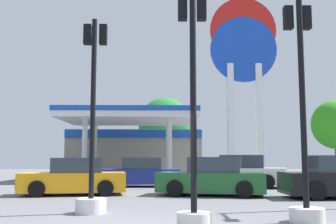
{
  "coord_description": "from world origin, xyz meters",
  "views": [
    {
      "loc": [
        0.59,
        -8.26,
        1.46
      ],
      "look_at": [
        1.03,
        18.35,
        4.46
      ],
      "focal_mm": 43.56,
      "sensor_mm": 36.0,
      "label": 1
    }
  ],
  "objects_px": {
    "car_4": "(74,178)",
    "car_6": "(241,173)",
    "tree_1": "(165,124)",
    "traffic_signal_3": "(304,146)",
    "traffic_signal_1": "(92,154)",
    "tree_2": "(336,124)",
    "traffic_signal_0": "(193,136)",
    "car_1": "(140,173)",
    "station_pole_sign": "(244,62)",
    "car_0": "(212,178)"
  },
  "relations": [
    {
      "from": "car_4",
      "to": "tree_1",
      "type": "distance_m",
      "value": 19.94
    },
    {
      "from": "traffic_signal_1",
      "to": "traffic_signal_3",
      "type": "xyz_separation_m",
      "value": [
        5.17,
        -1.6,
        0.15
      ]
    },
    {
      "from": "car_6",
      "to": "tree_2",
      "type": "xyz_separation_m",
      "value": [
        11.88,
        16.12,
        3.75
      ]
    },
    {
      "from": "traffic_signal_1",
      "to": "tree_2",
      "type": "relative_size",
      "value": 0.79
    },
    {
      "from": "station_pole_sign",
      "to": "traffic_signal_1",
      "type": "distance_m",
      "value": 17.66
    },
    {
      "from": "traffic_signal_0",
      "to": "traffic_signal_3",
      "type": "height_order",
      "value": "traffic_signal_0"
    },
    {
      "from": "car_6",
      "to": "tree_1",
      "type": "xyz_separation_m",
      "value": [
        -3.69,
        15.07,
        3.67
      ]
    },
    {
      "from": "car_6",
      "to": "tree_2",
      "type": "bearing_deg",
      "value": 53.61
    },
    {
      "from": "traffic_signal_0",
      "to": "traffic_signal_1",
      "type": "height_order",
      "value": "traffic_signal_1"
    },
    {
      "from": "car_4",
      "to": "car_6",
      "type": "relative_size",
      "value": 0.89
    },
    {
      "from": "traffic_signal_1",
      "to": "tree_1",
      "type": "height_order",
      "value": "tree_1"
    },
    {
      "from": "car_6",
      "to": "traffic_signal_3",
      "type": "relative_size",
      "value": 0.92
    },
    {
      "from": "station_pole_sign",
      "to": "tree_1",
      "type": "relative_size",
      "value": 1.79
    },
    {
      "from": "tree_2",
      "to": "car_4",
      "type": "bearing_deg",
      "value": -133.59
    },
    {
      "from": "car_4",
      "to": "traffic_signal_3",
      "type": "relative_size",
      "value": 0.82
    },
    {
      "from": "tree_1",
      "to": "car_0",
      "type": "bearing_deg",
      "value": -85.03
    },
    {
      "from": "traffic_signal_3",
      "to": "traffic_signal_1",
      "type": "bearing_deg",
      "value": 162.79
    },
    {
      "from": "car_4",
      "to": "tree_2",
      "type": "relative_size",
      "value": 0.64
    },
    {
      "from": "car_0",
      "to": "traffic_signal_0",
      "type": "distance_m",
      "value": 7.29
    },
    {
      "from": "car_1",
      "to": "car_4",
      "type": "xyz_separation_m",
      "value": [
        -2.38,
        -4.74,
        -0.0
      ]
    },
    {
      "from": "traffic_signal_1",
      "to": "car_0",
      "type": "bearing_deg",
      "value": 52.38
    },
    {
      "from": "traffic_signal_3",
      "to": "car_6",
      "type": "bearing_deg",
      "value": 86.59
    },
    {
      "from": "car_6",
      "to": "traffic_signal_0",
      "type": "bearing_deg",
      "value": -105.76
    },
    {
      "from": "car_0",
      "to": "car_1",
      "type": "bearing_deg",
      "value": 121.13
    },
    {
      "from": "traffic_signal_1",
      "to": "traffic_signal_0",
      "type": "bearing_deg",
      "value": -39.02
    },
    {
      "from": "car_6",
      "to": "traffic_signal_0",
      "type": "height_order",
      "value": "traffic_signal_0"
    },
    {
      "from": "car_4",
      "to": "car_6",
      "type": "bearing_deg",
      "value": 29.25
    },
    {
      "from": "car_6",
      "to": "station_pole_sign",
      "type": "bearing_deg",
      "value": 75.53
    },
    {
      "from": "car_6",
      "to": "car_4",
      "type": "bearing_deg",
      "value": -150.75
    },
    {
      "from": "traffic_signal_1",
      "to": "car_6",
      "type": "bearing_deg",
      "value": 58.45
    },
    {
      "from": "car_6",
      "to": "traffic_signal_3",
      "type": "bearing_deg",
      "value": -93.41
    },
    {
      "from": "car_0",
      "to": "tree_2",
      "type": "xyz_separation_m",
      "value": [
        13.87,
        20.63,
        3.8
      ]
    },
    {
      "from": "car_0",
      "to": "tree_1",
      "type": "height_order",
      "value": "tree_1"
    },
    {
      "from": "traffic_signal_3",
      "to": "tree_2",
      "type": "height_order",
      "value": "tree_2"
    },
    {
      "from": "car_0",
      "to": "traffic_signal_0",
      "type": "relative_size",
      "value": 0.84
    },
    {
      "from": "car_1",
      "to": "traffic_signal_1",
      "type": "distance_m",
      "value": 10.14
    },
    {
      "from": "traffic_signal_3",
      "to": "tree_1",
      "type": "bearing_deg",
      "value": 96.6
    },
    {
      "from": "car_0",
      "to": "tree_2",
      "type": "distance_m",
      "value": 25.15
    },
    {
      "from": "car_1",
      "to": "tree_1",
      "type": "relative_size",
      "value": 0.62
    },
    {
      "from": "station_pole_sign",
      "to": "traffic_signal_0",
      "type": "relative_size",
      "value": 2.27
    },
    {
      "from": "car_1",
      "to": "tree_1",
      "type": "height_order",
      "value": "tree_1"
    },
    {
      "from": "car_0",
      "to": "car_1",
      "type": "distance_m",
      "value": 5.94
    },
    {
      "from": "car_6",
      "to": "tree_2",
      "type": "distance_m",
      "value": 20.38
    },
    {
      "from": "car_1",
      "to": "traffic_signal_0",
      "type": "xyz_separation_m",
      "value": [
        1.79,
        -12.15,
        1.27
      ]
    },
    {
      "from": "traffic_signal_1",
      "to": "traffic_signal_3",
      "type": "height_order",
      "value": "traffic_signal_1"
    },
    {
      "from": "traffic_signal_3",
      "to": "station_pole_sign",
      "type": "bearing_deg",
      "value": 82.88
    },
    {
      "from": "tree_1",
      "to": "traffic_signal_3",
      "type": "bearing_deg",
      "value": -83.4
    },
    {
      "from": "car_1",
      "to": "traffic_signal_3",
      "type": "distance_m",
      "value": 12.51
    },
    {
      "from": "traffic_signal_3",
      "to": "tree_2",
      "type": "distance_m",
      "value": 30.1
    },
    {
      "from": "tree_1",
      "to": "tree_2",
      "type": "distance_m",
      "value": 15.61
    }
  ]
}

